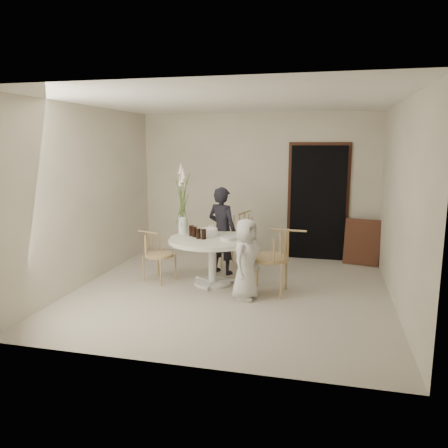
% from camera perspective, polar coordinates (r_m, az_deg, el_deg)
% --- Properties ---
extents(ground, '(4.50, 4.50, 0.00)m').
position_cam_1_polar(ground, '(6.49, 0.93, -8.73)').
color(ground, beige).
rests_on(ground, ground).
extents(room_shell, '(4.50, 4.50, 4.50)m').
position_cam_1_polar(room_shell, '(6.15, 0.98, 5.67)').
color(room_shell, white).
rests_on(room_shell, ground).
extents(doorway, '(1.00, 0.10, 2.10)m').
position_cam_1_polar(doorway, '(8.24, 12.16, 2.68)').
color(doorway, black).
rests_on(doorway, ground).
extents(door_trim, '(1.12, 0.03, 2.22)m').
position_cam_1_polar(door_trim, '(8.28, 12.18, 3.13)').
color(door_trim, '#542A1D').
rests_on(door_trim, ground).
extents(table, '(1.33, 1.33, 0.73)m').
position_cam_1_polar(table, '(6.63, -1.53, -2.77)').
color(table, silver).
rests_on(table, ground).
extents(picture_frame, '(0.64, 0.32, 0.82)m').
position_cam_1_polar(picture_frame, '(8.14, 17.58, -2.27)').
color(picture_frame, '#542A1D').
rests_on(picture_frame, ground).
extents(chair_far, '(0.61, 0.64, 0.94)m').
position_cam_1_polar(chair_far, '(7.73, 2.29, -0.91)').
color(chair_far, tan).
rests_on(chair_far, ground).
extents(chair_right, '(0.60, 0.56, 0.96)m').
position_cam_1_polar(chair_right, '(6.26, 7.13, -3.60)').
color(chair_right, tan).
rests_on(chair_right, ground).
extents(chair_left, '(0.54, 0.52, 0.77)m').
position_cam_1_polar(chair_left, '(6.97, -9.16, -3.23)').
color(chair_left, tan).
rests_on(chair_left, ground).
extents(girl, '(0.62, 0.52, 1.44)m').
position_cam_1_polar(girl, '(7.18, -0.25, -0.87)').
color(girl, black).
rests_on(girl, ground).
extents(boy, '(0.49, 0.63, 1.13)m').
position_cam_1_polar(boy, '(6.04, 2.88, -4.61)').
color(boy, silver).
rests_on(boy, ground).
extents(birthday_cake, '(0.25, 0.25, 0.17)m').
position_cam_1_polar(birthday_cake, '(6.73, -1.92, -1.06)').
color(birthday_cake, white).
rests_on(birthday_cake, table).
extents(cola_tumbler_a, '(0.08, 0.08, 0.16)m').
position_cam_1_polar(cola_tumbler_a, '(6.66, -3.87, -1.02)').
color(cola_tumbler_a, black).
rests_on(cola_tumbler_a, table).
extents(cola_tumbler_b, '(0.08, 0.08, 0.15)m').
position_cam_1_polar(cola_tumbler_b, '(6.50, -2.67, -1.33)').
color(cola_tumbler_b, black).
rests_on(cola_tumbler_b, table).
extents(cola_tumbler_c, '(0.09, 0.09, 0.16)m').
position_cam_1_polar(cola_tumbler_c, '(6.74, -4.27, -0.88)').
color(cola_tumbler_c, black).
rests_on(cola_tumbler_c, table).
extents(cola_tumbler_d, '(0.09, 0.09, 0.15)m').
position_cam_1_polar(cola_tumbler_d, '(6.54, -3.37, -1.27)').
color(cola_tumbler_d, black).
rests_on(cola_tumbler_d, table).
extents(plate_stack, '(0.29, 0.29, 0.06)m').
position_cam_1_polar(plate_stack, '(6.43, 0.49, -1.88)').
color(plate_stack, silver).
rests_on(plate_stack, table).
extents(flower_vase, '(0.15, 0.15, 1.11)m').
position_cam_1_polar(flower_vase, '(6.83, -5.43, 3.04)').
color(flower_vase, silver).
rests_on(flower_vase, table).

